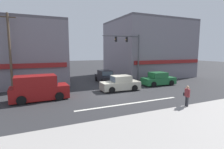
# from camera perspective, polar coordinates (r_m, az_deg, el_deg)

# --- Properties ---
(ground_plane) EXTENTS (120.00, 120.00, 0.00)m
(ground_plane) POSITION_cam_1_polar(r_m,az_deg,el_deg) (17.13, 0.15, -6.29)
(ground_plane) COLOR #2B2B2D
(lane_marking_stripe) EXTENTS (9.00, 0.24, 0.01)m
(lane_marking_stripe) POSITION_cam_1_polar(r_m,az_deg,el_deg) (14.13, 6.10, -9.36)
(lane_marking_stripe) COLOR silver
(lane_marking_stripe) RESTS_ON ground
(sidewalk_curb) EXTENTS (40.00, 5.00, 0.16)m
(sidewalk_curb) POSITION_cam_1_polar(r_m,az_deg,el_deg) (10.37, 20.72, -15.85)
(sidewalk_curb) COLOR #9E9993
(sidewalk_curb) RESTS_ON ground
(building_left_block) EXTENTS (13.96, 10.63, 7.83)m
(building_left_block) POSITION_cam_1_polar(r_m,az_deg,el_deg) (25.66, -31.59, 6.05)
(building_left_block) COLOR slate
(building_left_block) RESTS_ON ground
(building_right_corner) EXTENTS (12.07, 10.41, 9.00)m
(building_right_corner) POSITION_cam_1_polar(r_m,az_deg,el_deg) (30.43, 11.52, 8.20)
(building_right_corner) COLOR slate
(building_right_corner) RESTS_ON ground
(utility_pole_near_left) EXTENTS (1.40, 0.22, 7.70)m
(utility_pole_near_left) POSITION_cam_1_polar(r_m,az_deg,el_deg) (19.55, -30.34, 6.24)
(utility_pole_near_left) COLOR brown
(utility_pole_near_left) RESTS_ON ground
(traffic_light_mast) EXTENTS (4.88, 0.52, 6.20)m
(traffic_light_mast) POSITION_cam_1_polar(r_m,az_deg,el_deg) (22.44, 6.46, 7.74)
(traffic_light_mast) COLOR #47474C
(traffic_light_mast) RESTS_ON ground
(sedan_crossing_leftbound) EXTENTS (4.17, 2.01, 1.58)m
(sedan_crossing_leftbound) POSITION_cam_1_polar(r_m,az_deg,el_deg) (18.42, 2.73, -3.04)
(sedan_crossing_leftbound) COLOR #B7B29E
(sedan_crossing_leftbound) RESTS_ON ground
(sedan_crossing_center) EXTENTS (1.99, 4.16, 1.58)m
(sedan_crossing_center) POSITION_cam_1_polar(r_m,az_deg,el_deg) (23.30, -2.24, -0.78)
(sedan_crossing_center) COLOR black
(sedan_crossing_center) RESTS_ON ground
(sedan_approaching_near) EXTENTS (4.16, 2.01, 1.58)m
(sedan_approaching_near) POSITION_cam_1_polar(r_m,az_deg,el_deg) (22.04, 14.91, -1.52)
(sedan_approaching_near) COLOR #1E6033
(sedan_approaching_near) RESTS_ON ground
(van_parked_curbside) EXTENTS (4.66, 2.15, 2.11)m
(van_parked_curbside) POSITION_cam_1_polar(r_m,az_deg,el_deg) (16.00, -22.81, -4.21)
(van_parked_curbside) COLOR maroon
(van_parked_curbside) RESTS_ON ground
(pedestrian_foreground_with_bag) EXTENTS (0.45, 0.67, 1.67)m
(pedestrian_foreground_with_bag) POSITION_cam_1_polar(r_m,az_deg,el_deg) (13.81, 23.29, -6.28)
(pedestrian_foreground_with_bag) COLOR #333338
(pedestrian_foreground_with_bag) RESTS_ON ground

